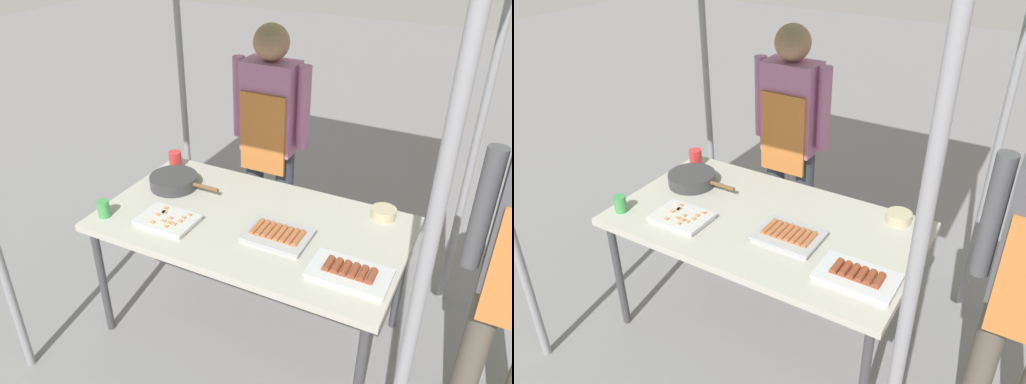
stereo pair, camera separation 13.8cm
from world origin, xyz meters
TOP-DOWN VIEW (x-y plane):
  - ground_plane at (0.00, 0.00)m, footprint 18.00×18.00m
  - stall_table at (0.00, 0.00)m, footprint 1.60×0.90m
  - tray_grilled_sausages at (0.19, -0.08)m, footprint 0.32×0.24m
  - tray_meat_skewers at (-0.38, -0.22)m, footprint 0.30×0.22m
  - tray_pork_links at (0.60, -0.20)m, footprint 0.36×0.22m
  - cooking_wok at (-0.57, 0.12)m, footprint 0.44×0.28m
  - condiment_bowl at (0.60, 0.35)m, footprint 0.13×0.13m
  - drink_cup_near_edge at (-0.72, -0.31)m, footprint 0.06×0.06m
  - drink_cup_by_wok at (-0.71, 0.33)m, footprint 0.08×0.08m
  - vendor_woman at (-0.25, 0.73)m, footprint 0.52×0.23m

SIDE VIEW (x-z plane):
  - ground_plane at x=0.00m, z-range 0.00..0.00m
  - stall_table at x=0.00m, z-range 0.32..1.07m
  - tray_meat_skewers at x=-0.38m, z-range 0.75..0.79m
  - tray_grilled_sausages at x=0.19m, z-range 0.75..0.80m
  - tray_pork_links at x=0.60m, z-range 0.74..0.80m
  - condiment_bowl at x=0.60m, z-range 0.75..0.80m
  - cooking_wok at x=-0.57m, z-range 0.75..0.82m
  - drink_cup_near_edge at x=-0.72m, z-range 0.75..0.84m
  - drink_cup_by_wok at x=-0.71m, z-range 0.75..0.86m
  - vendor_woman at x=-0.25m, z-range 0.15..1.74m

